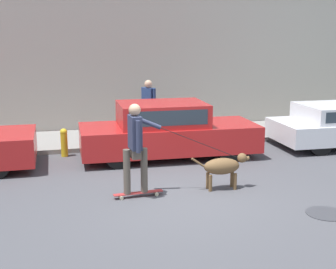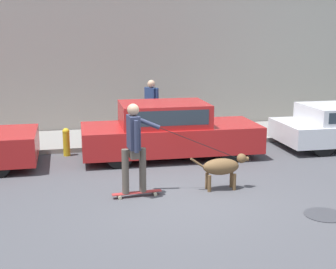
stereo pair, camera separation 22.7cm
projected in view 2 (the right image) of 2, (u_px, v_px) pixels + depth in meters
ground_plane at (177, 197)px, 8.86m from camera, size 36.00×36.00×0.00m
back_wall at (127, 52)px, 14.52m from camera, size 32.00×0.30×4.94m
sidewalk_curb at (135, 137)px, 13.70m from camera, size 30.00×2.45×0.12m
parked_car_1 at (169, 132)px, 11.59m from camera, size 4.41×1.84×1.38m
dog at (223, 167)px, 9.22m from camera, size 1.19×0.36×0.71m
skateboarder at (134, 144)px, 8.68m from camera, size 2.59×0.54×1.79m
pedestrian_with_bag at (152, 105)px, 13.32m from camera, size 0.43×0.58×1.63m
manhole_cover at (325, 215)px, 7.98m from camera, size 0.69×0.69×0.01m
fire_hydrant at (66, 141)px, 11.79m from camera, size 0.18×0.18×0.72m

